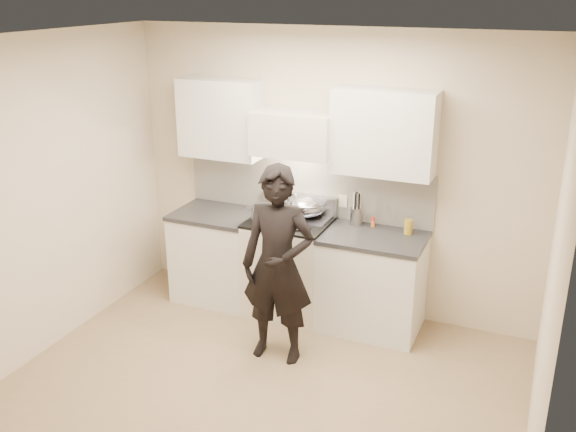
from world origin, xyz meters
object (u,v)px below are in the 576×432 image
Objects in this scene: stove at (289,266)px; wok at (306,206)px; counter_right at (372,282)px; utensil_crock at (356,215)px; person at (278,266)px.

wok reaches higher than stove.
counter_right is at bearing -10.00° from wok.
utensil_crock is 1.08m from person.
stove is 3.08× the size of utensil_crock.
stove is at bearing -160.94° from utensil_crock.
counter_right is at bearing 0.00° from stove.
person reaches higher than utensil_crock.
utensil_crock reaches higher than stove.
counter_right is 1.97× the size of wok.
stove is at bearing 102.45° from person.
wok is 0.27× the size of person.
person reaches higher than counter_right.
wok is (0.12, 0.13, 0.59)m from stove.
stove is 0.56× the size of person.
wok is 0.95m from person.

